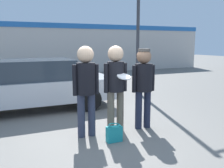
{
  "coord_description": "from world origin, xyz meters",
  "views": [
    {
      "loc": [
        -1.85,
        -4.47,
        1.87
      ],
      "look_at": [
        0.3,
        0.38,
        1.0
      ],
      "focal_mm": 40.0,
      "sensor_mm": 36.0,
      "label": 1
    }
  ],
  "objects_px": {
    "person_left": "(86,82)",
    "person_middle_with_frisbee": "(116,80)",
    "handbag": "(114,133)",
    "person_right": "(143,80)",
    "parked_car_near": "(33,84)"
  },
  "relations": [
    {
      "from": "person_middle_with_frisbee",
      "to": "person_right",
      "type": "height_order",
      "value": "person_middle_with_frisbee"
    },
    {
      "from": "person_left",
      "to": "person_middle_with_frisbee",
      "type": "bearing_deg",
      "value": 1.24
    },
    {
      "from": "person_middle_with_frisbee",
      "to": "person_right",
      "type": "bearing_deg",
      "value": -3.09
    },
    {
      "from": "person_left",
      "to": "handbag",
      "type": "xyz_separation_m",
      "value": [
        0.39,
        -0.49,
        -0.95
      ]
    },
    {
      "from": "person_left",
      "to": "handbag",
      "type": "distance_m",
      "value": 1.13
    },
    {
      "from": "parked_car_near",
      "to": "handbag",
      "type": "relative_size",
      "value": 13.21
    },
    {
      "from": "person_left",
      "to": "person_middle_with_frisbee",
      "type": "distance_m",
      "value": 0.65
    },
    {
      "from": "parked_car_near",
      "to": "person_left",
      "type": "bearing_deg",
      "value": -74.65
    },
    {
      "from": "person_left",
      "to": "person_middle_with_frisbee",
      "type": "xyz_separation_m",
      "value": [
        0.65,
        0.01,
        -0.0
      ]
    },
    {
      "from": "person_middle_with_frisbee",
      "to": "handbag",
      "type": "bearing_deg",
      "value": -117.31
    },
    {
      "from": "parked_car_near",
      "to": "handbag",
      "type": "bearing_deg",
      "value": -70.4
    },
    {
      "from": "person_middle_with_frisbee",
      "to": "handbag",
      "type": "relative_size",
      "value": 5.39
    },
    {
      "from": "parked_car_near",
      "to": "person_middle_with_frisbee",
      "type": "bearing_deg",
      "value": -62.4
    },
    {
      "from": "person_middle_with_frisbee",
      "to": "handbag",
      "type": "height_order",
      "value": "person_middle_with_frisbee"
    },
    {
      "from": "parked_car_near",
      "to": "person_right",
      "type": "bearing_deg",
      "value": -52.8
    }
  ]
}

